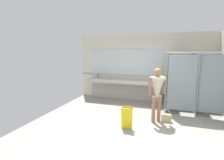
{
  "coord_description": "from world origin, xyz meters",
  "views": [
    {
      "loc": [
        0.76,
        -4.22,
        2.02
      ],
      "look_at": [
        -0.9,
        1.02,
        1.1
      ],
      "focal_mm": 26.92,
      "sensor_mm": 36.0,
      "label": 1
    }
  ],
  "objects_px": {
    "soap_dispenser": "(98,76)",
    "wet_floor_sign": "(127,118)",
    "person_standing": "(157,89)",
    "handbag": "(166,118)"
  },
  "relations": [
    {
      "from": "person_standing",
      "to": "handbag",
      "type": "height_order",
      "value": "person_standing"
    },
    {
      "from": "handbag",
      "to": "wet_floor_sign",
      "type": "relative_size",
      "value": 0.62
    },
    {
      "from": "person_standing",
      "to": "wet_floor_sign",
      "type": "relative_size",
      "value": 2.64
    },
    {
      "from": "person_standing",
      "to": "handbag",
      "type": "distance_m",
      "value": 0.92
    },
    {
      "from": "person_standing",
      "to": "wet_floor_sign",
      "type": "xyz_separation_m",
      "value": [
        -0.71,
        -0.71,
        -0.68
      ]
    },
    {
      "from": "handbag",
      "to": "person_standing",
      "type": "bearing_deg",
      "value": -161.07
    },
    {
      "from": "person_standing",
      "to": "wet_floor_sign",
      "type": "height_order",
      "value": "person_standing"
    },
    {
      "from": "soap_dispenser",
      "to": "wet_floor_sign",
      "type": "xyz_separation_m",
      "value": [
        1.94,
        -2.77,
        -0.66
      ]
    },
    {
      "from": "person_standing",
      "to": "wet_floor_sign",
      "type": "bearing_deg",
      "value": -135.06
    },
    {
      "from": "person_standing",
      "to": "soap_dispenser",
      "type": "xyz_separation_m",
      "value": [
        -2.65,
        2.06,
        -0.02
      ]
    }
  ]
}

